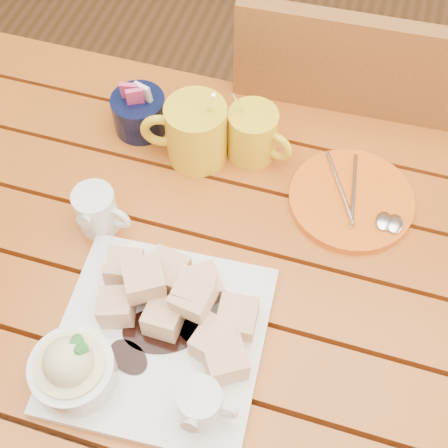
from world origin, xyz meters
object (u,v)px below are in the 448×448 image
(dessert_plate, at_px, (145,340))
(coffee_mug_left, at_px, (194,132))
(coffee_mug_right, at_px, (254,134))
(table, at_px, (199,300))
(chair_far, at_px, (344,143))
(orange_saucer, at_px, (352,200))

(dessert_plate, xyz_separation_m, coffee_mug_left, (-0.05, 0.35, 0.02))
(dessert_plate, distance_m, coffee_mug_right, 0.39)
(coffee_mug_left, bearing_deg, table, -84.25)
(coffee_mug_left, distance_m, coffee_mug_right, 0.10)
(chair_far, bearing_deg, orange_saucer, 93.84)
(table, xyz_separation_m, dessert_plate, (-0.03, -0.14, 0.14))
(orange_saucer, bearing_deg, table, -137.07)
(orange_saucer, bearing_deg, chair_far, 96.79)
(table, xyz_separation_m, orange_saucer, (0.20, 0.19, 0.11))
(dessert_plate, height_order, coffee_mug_right, coffee_mug_right)
(table, distance_m, coffee_mug_right, 0.29)
(table, distance_m, dessert_plate, 0.20)
(orange_saucer, distance_m, chair_far, 0.40)
(dessert_plate, bearing_deg, orange_saucer, 55.49)
(coffee_mug_left, height_order, coffee_mug_right, coffee_mug_left)
(orange_saucer, bearing_deg, dessert_plate, -124.51)
(coffee_mug_left, relative_size, chair_far, 0.18)
(table, height_order, orange_saucer, orange_saucer)
(table, relative_size, coffee_mug_right, 8.68)
(coffee_mug_right, bearing_deg, coffee_mug_left, -142.64)
(coffee_mug_left, xyz_separation_m, chair_far, (0.24, 0.30, -0.28))
(dessert_plate, height_order, coffee_mug_left, coffee_mug_left)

